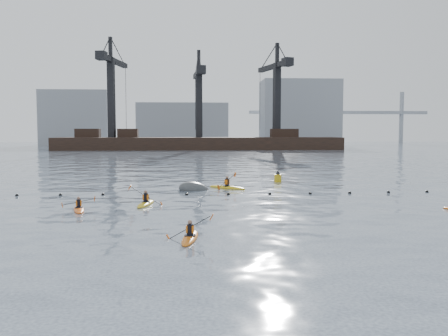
{
  "coord_description": "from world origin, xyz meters",
  "views": [
    {
      "loc": [
        -1.52,
        -11.49,
        4.54
      ],
      "look_at": [
        -0.04,
        11.15,
        2.8
      ],
      "focal_mm": 38.0,
      "sensor_mm": 36.0,
      "label": 1
    }
  ],
  "objects": [
    {
      "name": "nav_buoy",
      "position": [
        6.11,
        30.73,
        0.36
      ],
      "size": [
        0.65,
        0.65,
        1.19
      ],
      "color": "gold",
      "rests_on": "ground"
    },
    {
      "name": "skyline",
      "position": [
        2.23,
        150.27,
        9.25
      ],
      "size": [
        141.0,
        28.0,
        22.0
      ],
      "color": "gray",
      "rests_on": "ground"
    },
    {
      "name": "mooring_buoy",
      "position": [
        -1.45,
        25.31,
        0.0
      ],
      "size": [
        3.04,
        2.21,
        1.75
      ],
      "primitive_type": "ellipsoid",
      "rotation": [
        0.0,
        0.21,
        0.29
      ],
      "color": "#3B3D40",
      "rests_on": "ground"
    },
    {
      "name": "kayaker_2",
      "position": [
        -8.16,
        16.19,
        0.09
      ],
      "size": [
        1.86,
        2.87,
        0.91
      ],
      "rotation": [
        0.0,
        0.0,
        0.27
      ],
      "color": "orange",
      "rests_on": "ground"
    },
    {
      "name": "ground",
      "position": [
        0.0,
        0.0,
        0.0
      ],
      "size": [
        400.0,
        400.0,
        0.0
      ],
      "primitive_type": "plane",
      "color": "#323948",
      "rests_on": "ground"
    },
    {
      "name": "kayaker_3",
      "position": [
        -4.49,
        18.08,
        0.1
      ],
      "size": [
        2.24,
        3.26,
        1.33
      ],
      "rotation": [
        0.0,
        0.0,
        -0.17
      ],
      "color": "gold",
      "rests_on": "ground"
    },
    {
      "name": "float_line",
      "position": [
        -0.5,
        22.53,
        0.03
      ],
      "size": [
        33.24,
        0.73,
        0.24
      ],
      "color": "black",
      "rests_on": "ground"
    },
    {
      "name": "kayaker_5",
      "position": [
        1.19,
        26.3,
        0.11
      ],
      "size": [
        3.15,
        2.81,
        1.34
      ],
      "rotation": [
        0.0,
        0.0,
        0.87
      ],
      "color": "gold",
      "rests_on": "ground"
    },
    {
      "name": "kayaker_0",
      "position": [
        -1.67,
        8.34,
        0.09
      ],
      "size": [
        2.04,
        2.95,
        1.21
      ],
      "rotation": [
        0.0,
        0.0,
        -0.14
      ],
      "color": "orange",
      "rests_on": "ground"
    },
    {
      "name": "barge_pier",
      "position": [
        -0.22,
        110.0,
        1.89
      ],
      "size": [
        72.0,
        19.3,
        29.5
      ],
      "color": "black",
      "rests_on": "ground"
    }
  ]
}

